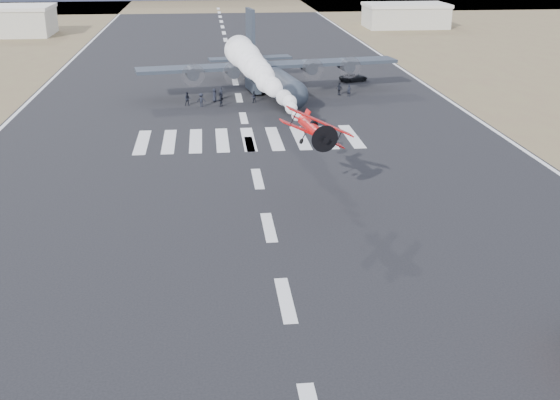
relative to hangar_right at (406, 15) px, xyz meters
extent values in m
cube|color=brown|center=(-46.00, 80.00, -3.01)|extent=(500.00, 80.00, 0.00)
cube|color=#A8A595|center=(0.00, 0.00, -0.41)|extent=(20.00, 12.00, 5.20)
cube|color=beige|center=(0.00, 0.00, 2.49)|extent=(20.50, 12.50, 0.80)
cylinder|color=red|center=(-41.73, -120.53, 3.54)|extent=(1.47, 5.25, 0.93)
sphere|color=black|center=(-41.75, -120.32, 3.91)|extent=(0.73, 0.73, 0.73)
cylinder|color=black|center=(-41.47, -123.00, 3.54)|extent=(1.10, 0.73, 1.04)
cylinder|color=black|center=(-41.43, -123.36, 3.54)|extent=(2.27, 0.27, 2.28)
cube|color=red|center=(-41.68, -120.94, 3.18)|extent=(5.69, 1.61, 2.87)
cube|color=red|center=(-41.65, -121.25, 4.43)|extent=(5.87, 1.63, 2.96)
cube|color=red|center=(-41.98, -118.16, 4.06)|extent=(0.20, 0.94, 1.04)
cube|color=red|center=(-41.98, -118.16, 3.54)|extent=(2.14, 0.94, 0.08)
cylinder|color=black|center=(-42.47, -121.44, 2.30)|extent=(0.17, 0.47, 0.46)
cylinder|color=black|center=(-40.82, -121.27, 2.30)|extent=(0.17, 0.47, 0.46)
sphere|color=white|center=(-42.00, -117.95, 3.54)|extent=(0.73, 0.73, 0.73)
sphere|color=white|center=(-42.26, -115.48, 3.58)|extent=(0.95, 0.95, 0.95)
sphere|color=white|center=(-42.51, -113.01, 3.61)|extent=(1.17, 1.17, 1.17)
sphere|color=white|center=(-42.77, -110.53, 3.64)|extent=(1.39, 1.39, 1.39)
sphere|color=white|center=(-43.03, -108.06, 3.67)|extent=(1.61, 1.61, 1.61)
sphere|color=white|center=(-43.29, -105.59, 3.70)|extent=(1.83, 1.83, 1.83)
sphere|color=white|center=(-43.55, -103.11, 3.73)|extent=(2.05, 2.05, 2.05)
sphere|color=white|center=(-43.81, -100.64, 3.76)|extent=(2.27, 2.27, 2.27)
sphere|color=white|center=(-44.07, -98.17, 3.79)|extent=(2.49, 2.49, 2.49)
sphere|color=white|center=(-44.33, -95.69, 3.82)|extent=(2.71, 2.71, 2.71)
sphere|color=white|center=(-44.58, -93.22, 3.86)|extent=(2.94, 2.94, 2.94)
sphere|color=white|center=(-44.84, -90.75, 3.89)|extent=(3.16, 3.16, 3.16)
sphere|color=white|center=(-45.10, -88.27, 3.92)|extent=(3.38, 3.38, 3.38)
sphere|color=white|center=(-45.36, -85.80, 3.95)|extent=(3.60, 3.60, 3.60)
sphere|color=white|center=(-45.62, -83.33, 3.98)|extent=(3.82, 3.82, 3.82)
sphere|color=white|center=(-45.88, -80.85, 4.01)|extent=(4.04, 4.04, 4.04)
cylinder|color=#212631|center=(-41.49, -75.28, -0.52)|extent=(8.04, 27.06, 3.83)
sphere|color=#212631|center=(-39.36, -88.51, -0.52)|extent=(3.83, 3.83, 3.83)
cone|color=#212631|center=(-43.62, -62.06, -0.52)|extent=(4.69, 6.28, 3.83)
cube|color=#212631|center=(-41.34, -76.23, 1.30)|extent=(38.43, 10.06, 0.48)
cylinder|color=#212631|center=(-52.60, -78.52, 0.82)|extent=(2.28, 3.86, 1.72)
cylinder|color=#3F3F44|center=(-52.29, -80.41, 0.82)|extent=(3.22, 0.56, 3.25)
cylinder|color=#212631|center=(-46.93, -77.61, 0.82)|extent=(2.28, 3.86, 1.72)
cylinder|color=#3F3F44|center=(-46.63, -79.50, 0.82)|extent=(3.22, 0.56, 3.25)
cylinder|color=#212631|center=(-35.59, -75.78, 0.82)|extent=(2.28, 3.86, 1.72)
cylinder|color=#3F3F44|center=(-35.29, -77.67, 0.82)|extent=(3.22, 0.56, 3.25)
cylinder|color=#212631|center=(-29.93, -74.87, 0.82)|extent=(2.28, 3.86, 1.72)
cylinder|color=#3F3F44|center=(-29.62, -76.76, 0.82)|extent=(3.22, 0.56, 3.25)
cube|color=#212631|center=(-43.32, -63.94, 4.26)|extent=(1.25, 4.34, 7.65)
cube|color=#212631|center=(-43.39, -63.47, 0.24)|extent=(13.68, 4.97, 0.33)
cube|color=#212631|center=(-43.72, -74.67, -1.96)|extent=(2.05, 5.85, 1.53)
cylinder|color=black|center=(-43.72, -74.67, -2.48)|extent=(0.64, 1.12, 1.05)
cube|color=#212631|center=(-39.57, -74.00, -1.96)|extent=(2.05, 5.85, 1.53)
cylinder|color=black|center=(-39.57, -74.00, -2.48)|extent=(0.64, 1.12, 1.05)
cylinder|color=black|center=(-39.82, -85.67, -2.58)|extent=(0.51, 0.91, 0.86)
imported|color=black|center=(-27.14, -67.68, -2.38)|extent=(4.97, 3.45, 1.26)
imported|color=black|center=(-30.14, -78.88, -2.14)|extent=(0.82, 0.80, 1.74)
imported|color=black|center=(-44.11, -81.31, -2.19)|extent=(0.88, 0.65, 1.64)
imported|color=black|center=(-51.34, -83.18, -2.07)|extent=(1.28, 0.71, 1.89)
imported|color=black|center=(-31.34, -77.79, -2.10)|extent=(1.12, 1.15, 1.81)
imported|color=black|center=(-49.52, -80.12, -2.09)|extent=(0.78, 1.02, 1.84)
imported|color=black|center=(-48.68, -83.09, -2.23)|extent=(1.25, 1.44, 1.57)
imported|color=black|center=(-48.56, -78.87, -2.13)|extent=(0.80, 0.74, 1.75)
imported|color=black|center=(-53.20, -82.12, -2.10)|extent=(0.93, 0.62, 1.82)
camera|label=1|loc=(-50.50, -177.43, 18.83)|focal=45.00mm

